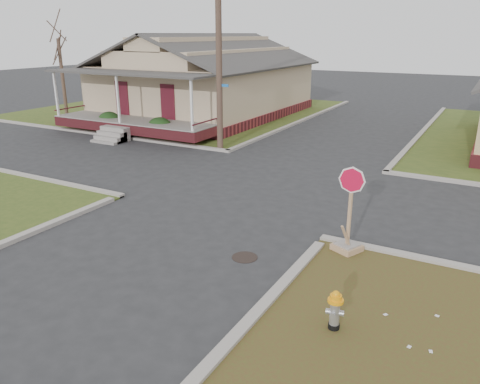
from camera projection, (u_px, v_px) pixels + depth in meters
The scene contains 11 objects.
ground at pixel (183, 233), 12.92m from camera, with size 120.00×120.00×0.00m, color #28282A.
verge_far_left at pixel (181, 109), 33.79m from camera, with size 19.00×19.00×0.05m, color #394E1B.
curbs at pixel (263, 184), 17.07m from camera, with size 80.00×40.00×0.12m, color #A29B92, non-canonical shape.
manhole at pixel (245, 257), 11.50m from camera, with size 0.64×0.64×0.01m, color black.
corner_house at pixel (206, 81), 30.60m from camera, with size 10.10×15.50×5.30m.
utility_pole at pixel (219, 47), 20.72m from camera, with size 1.80×0.28×9.00m.
tree_far_left at pixel (63, 78), 30.31m from camera, with size 0.22×0.22×4.90m, color #422E26.
fire_hydrant at pixel (335, 308), 8.52m from camera, with size 0.29×0.29×0.78m.
stop_sign at pixel (348, 233), 11.62m from camera, with size 0.62×0.61×2.19m.
hedge_left at pixel (110, 121), 25.96m from camera, with size 1.43×1.17×1.09m, color #173312.
hedge_right at pixel (160, 127), 24.35m from camera, with size 1.41×1.16×1.08m, color #173312.
Camera 1 is at (7.11, -9.63, 5.22)m, focal length 35.00 mm.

